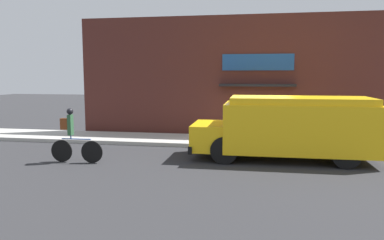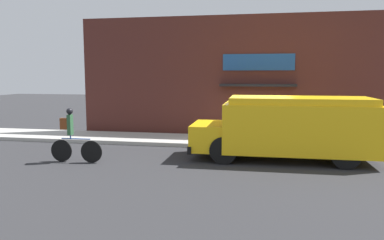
{
  "view_description": "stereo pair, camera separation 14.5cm",
  "coord_description": "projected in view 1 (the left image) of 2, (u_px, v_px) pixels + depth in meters",
  "views": [
    {
      "loc": [
        0.1,
        -13.93,
        2.8
      ],
      "look_at": [
        -2.39,
        -0.2,
        1.1
      ],
      "focal_mm": 35.0,
      "sensor_mm": 36.0,
      "label": 1
    },
    {
      "loc": [
        0.24,
        -13.91,
        2.8
      ],
      "look_at": [
        -2.39,
        -0.2,
        1.1
      ],
      "focal_mm": 35.0,
      "sensor_mm": 36.0,
      "label": 2
    }
  ],
  "objects": [
    {
      "name": "ground_plane",
      "position": [
        256.0,
        150.0,
        13.97
      ],
      "size": [
        70.0,
        70.0,
        0.0
      ],
      "primitive_type": "plane",
      "color": "#2B2B2D"
    },
    {
      "name": "sidewalk",
      "position": [
        256.0,
        142.0,
        15.12
      ],
      "size": [
        28.0,
        2.38,
        0.15
      ],
      "color": "#ADAAA3",
      "rests_on": "ground_plane"
    },
    {
      "name": "storefront",
      "position": [
        258.0,
        77.0,
        16.27
      ],
      "size": [
        16.19,
        0.85,
        5.37
      ],
      "color": "#4C231E",
      "rests_on": "ground_plane"
    },
    {
      "name": "school_bus",
      "position": [
        290.0,
        127.0,
        12.22
      ],
      "size": [
        5.92,
        2.59,
        2.08
      ],
      "rotation": [
        0.0,
        0.0,
        0.01
      ],
      "color": "yellow",
      "rests_on": "ground_plane"
    },
    {
      "name": "cyclist",
      "position": [
        73.0,
        137.0,
        11.92
      ],
      "size": [
        1.74,
        0.2,
        1.74
      ],
      "rotation": [
        0.0,
        0.0,
        0.02
      ],
      "color": "black",
      "rests_on": "ground_plane"
    },
    {
      "name": "trash_bin",
      "position": [
        329.0,
        131.0,
        14.59
      ],
      "size": [
        0.58,
        0.58,
        0.94
      ],
      "color": "#2D5138",
      "rests_on": "sidewalk"
    }
  ]
}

